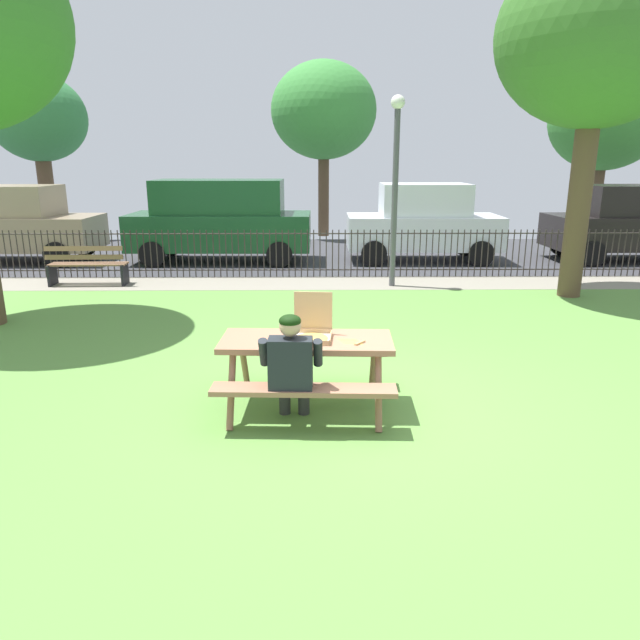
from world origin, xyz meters
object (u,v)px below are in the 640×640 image
Objects in this scene: park_bench_left at (87,266)px; parked_car_left at (221,219)px; adult_at_table at (291,365)px; far_tree_center at (606,120)px; pizza_box_open at (312,330)px; parked_car_center at (423,222)px; far_tree_midleft at (324,111)px; parked_car_right at (635,222)px; pizza_slice_on_table at (352,341)px; parked_car_far_left at (9,223)px; picnic_table_foreground at (307,354)px; tree_midground_left at (599,36)px; lamp_post_walkway at (396,172)px; far_tree_left at (38,120)px.

parked_car_left reaches higher than park_bench_left.
adult_at_table is 18.30m from far_tree_center.
parked_car_center reaches higher than pizza_box_open.
parked_car_center is at bearing -64.49° from far_tree_midleft.
parked_car_right reaches higher than adult_at_table.
parked_car_far_left is (-8.19, 9.39, 0.23)m from pizza_slice_on_table.
picnic_table_foreground is at bearing -132.31° from parked_car_right.
tree_midground_left is at bearing 47.59° from adult_at_table.
picnic_table_foreground is 0.49× the size of lamp_post_walkway.
parked_car_left is (-2.29, 9.28, 0.50)m from picnic_table_foreground.
park_bench_left is at bearing -129.04° from parked_car_left.
far_tree_center is (17.59, 5.20, 2.83)m from parked_car_far_left.
parked_car_left is at bearing 142.49° from lamp_post_walkway.
parked_car_center is 9.12m from far_tree_center.
pizza_box_open is at bearing 29.08° from picnic_table_foreground.
parked_car_center is (2.88, 9.25, 0.15)m from pizza_box_open.
tree_midground_left is 10.45m from far_tree_center.
lamp_post_walkway is at bearing -111.09° from parked_car_center.
tree_midground_left is 1.43× the size of parked_car_far_left.
park_bench_left is 0.28× the size of far_tree_midleft.
adult_at_table is at bearing -59.54° from far_tree_left.
parked_car_left is 0.84× the size of far_tree_center.
pizza_box_open is 0.11× the size of parked_car_far_left.
lamp_post_walkway is at bearing -37.82° from far_tree_left.
parked_car_right is (7.98, 9.39, 0.23)m from pizza_slice_on_table.
far_tree_center is at bearing 57.21° from pizza_slice_on_table.
parked_car_center is 13.28m from far_tree_left.
parked_car_center is 6.53m from far_tree_midleft.
tree_midground_left reaches higher than parked_car_far_left.
tree_midground_left is at bearing 45.80° from picnic_table_foreground.
picnic_table_foreground is 8.35m from tree_midground_left.
far_tree_center is (9.40, 14.60, 3.06)m from pizza_slice_on_table.
tree_midground_left is 16.83m from far_tree_left.
parked_car_left is 1.04× the size of parked_car_right.
pizza_box_open is 0.29× the size of park_bench_left.
far_tree_midleft is at bearing 180.00° from far_tree_center.
tree_midground_left is (9.77, -1.11, 4.24)m from park_bench_left.
tree_midground_left is 13.92m from parked_car_far_left.
parked_car_far_left is 10.17m from far_tree_midleft.
far_tree_midleft reaches higher than far_tree_center.
parked_car_center is (1.19, 3.10, -1.32)m from lamp_post_walkway.
far_tree_center reaches higher than adult_at_table.
pizza_slice_on_table is at bearing -130.34° from parked_car_right.
picnic_table_foreground is 12.08m from parked_car_far_left.
park_bench_left is 4.27m from parked_car_far_left.
tree_midground_left reaches higher than far_tree_left.
parked_car_left is (-2.15, 9.78, 0.44)m from adult_at_table.
parked_car_right is at bearing 47.69° from picnic_table_foreground.
far_tree_center is (18.82, -0.00, 0.02)m from far_tree_left.
far_tree_center is at bearing 36.87° from parked_car_center.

